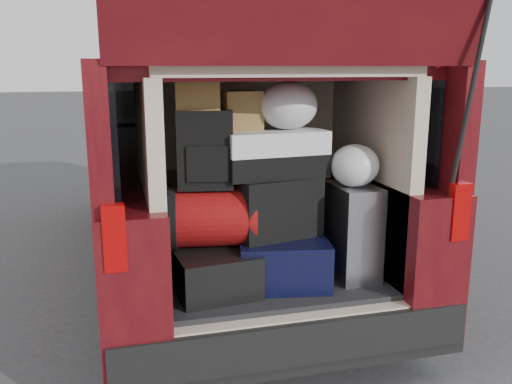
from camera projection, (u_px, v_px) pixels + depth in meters
ground at (278, 378)px, 3.11m from camera, size 80.00×80.00×0.00m
minivan at (216, 167)px, 4.65m from camera, size 1.90×5.35×2.77m
load_floor at (266, 314)px, 3.31m from camera, size 1.24×1.05×0.55m
black_hardshell at (210, 266)px, 3.01m from camera, size 0.48×0.62×0.23m
navy_hardshell at (281, 255)px, 3.14m from camera, size 0.59×0.68×0.26m
silver_roller at (353, 231)px, 3.12m from camera, size 0.23×0.36×0.54m
red_duffel at (209, 217)px, 2.96m from camera, size 0.55×0.40×0.33m
black_soft_case at (276, 206)px, 3.04m from camera, size 0.52×0.37×0.34m
backpack at (205, 149)px, 2.87m from camera, size 0.32×0.22×0.42m
twotone_duffel at (273, 153)px, 3.00m from camera, size 0.59×0.35×0.26m
grocery_sack_lower at (198, 90)px, 2.83m from camera, size 0.25×0.22×0.21m
grocery_sack_upper at (240, 111)px, 2.96m from camera, size 0.24×0.21×0.21m
plastic_bag_center at (288, 106)px, 2.98m from camera, size 0.35×0.33×0.26m
plastic_bag_right at (355, 165)px, 3.01m from camera, size 0.31×0.29×0.24m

